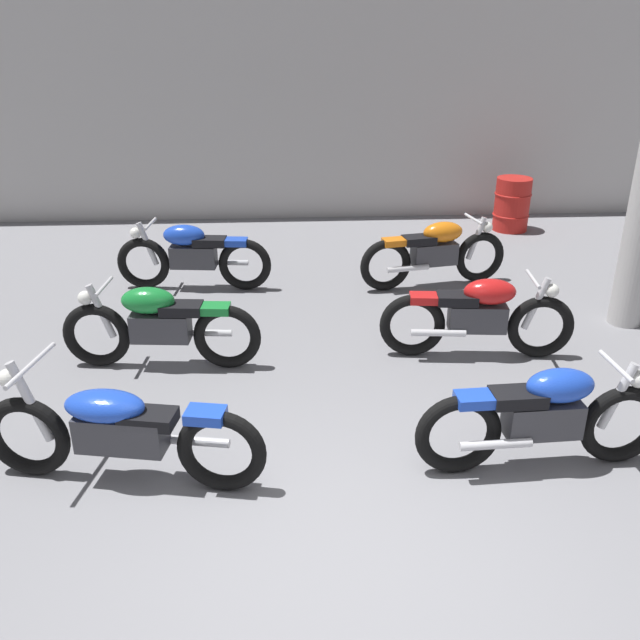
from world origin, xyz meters
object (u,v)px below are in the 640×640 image
Objects in this scene: motorcycle_left_row_1 at (160,325)px; motorcycle_right_row_2 at (435,252)px; motorcycle_left_row_0 at (119,430)px; oil_drum at (512,204)px; motorcycle_left_row_2 at (193,255)px; motorcycle_right_row_0 at (544,416)px; motorcycle_right_row_1 at (478,315)px.

motorcycle_left_row_1 is 3.78m from motorcycle_right_row_2.
motorcycle_left_row_0 is 8.05m from oil_drum.
motorcycle_right_row_2 is (3.18, 3.91, 0.01)m from motorcycle_left_row_0.
motorcycle_left_row_2 is 5.04m from motorcycle_right_row_0.
motorcycle_left_row_2 is at bearing 88.57° from motorcycle_left_row_0.
motorcycle_right_row_2 is at bearing 32.95° from motorcycle_left_row_1.
motorcycle_left_row_0 is at bearing -91.43° from motorcycle_left_row_2.
motorcycle_right_row_1 is at bearing -34.01° from motorcycle_left_row_2.
motorcycle_right_row_2 reaches higher than oil_drum.
motorcycle_left_row_0 is 5.04m from motorcycle_right_row_2.
motorcycle_right_row_0 is 2.32× the size of oil_drum.
oil_drum is at bearing 68.29° from motorcycle_right_row_1.
motorcycle_left_row_0 is at bearing -128.07° from oil_drum.
motorcycle_left_row_1 and motorcycle_right_row_2 have the same top height.
motorcycle_left_row_2 and motorcycle_right_row_1 have the same top height.
motorcycle_left_row_1 is at bearing 89.66° from motorcycle_left_row_0.
oil_drum is (4.86, 2.35, -0.03)m from motorcycle_left_row_2.
motorcycle_left_row_1 is 2.13m from motorcycle_left_row_2.
motorcycle_left_row_0 is 3.99m from motorcycle_left_row_2.
motorcycle_left_row_0 is 1.09× the size of motorcycle_right_row_1.
motorcycle_right_row_1 is at bearing -89.65° from motorcycle_right_row_2.
motorcycle_left_row_0 is 1.09× the size of motorcycle_right_row_0.
motorcycle_right_row_0 is 1.01× the size of motorcycle_right_row_2.
motorcycle_left_row_2 is 3.08m from motorcycle_right_row_2.
motorcycle_left_row_0 is at bearing -149.30° from motorcycle_right_row_1.
oil_drum is (1.78, 2.42, -0.03)m from motorcycle_right_row_2.
oil_drum is (1.77, 4.44, -0.03)m from motorcycle_right_row_1.
motorcycle_left_row_0 reaches higher than motorcycle_left_row_2.
motorcycle_right_row_2 is (3.08, -0.07, 0.00)m from motorcycle_left_row_2.
motorcycle_left_row_0 is at bearing -129.13° from motorcycle_right_row_2.
motorcycle_left_row_1 is at bearing -147.05° from motorcycle_right_row_2.
oil_drum is at bearing 25.77° from motorcycle_left_row_2.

